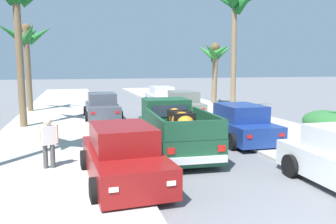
{
  "coord_description": "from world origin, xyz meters",
  "views": [
    {
      "loc": [
        -3.88,
        -4.21,
        3.09
      ],
      "look_at": [
        -0.2,
        9.41,
        1.2
      ],
      "focal_mm": 36.91,
      "sensor_mm": 36.0,
      "label": 1
    }
  ],
  "objects_px": {
    "palm_tree_left_mid": "(25,40)",
    "car_right_mid": "(161,97)",
    "car_right_near": "(183,104)",
    "pickup_truck": "(174,130)",
    "palm_tree_right_back": "(215,56)",
    "car_left_near": "(239,124)",
    "hedge_bush": "(328,123)",
    "palm_tree_right_mid": "(16,1)",
    "car_left_far": "(102,107)",
    "pedestrian": "(48,141)",
    "car_right_far": "(123,156)",
    "palm_tree_right_fore": "(237,9)"
  },
  "relations": [
    {
      "from": "palm_tree_right_back",
      "to": "car_right_far",
      "type": "bearing_deg",
      "value": -119.71
    },
    {
      "from": "palm_tree_right_fore",
      "to": "pedestrian",
      "type": "distance_m",
      "value": 16.74
    },
    {
      "from": "car_right_near",
      "to": "hedge_bush",
      "type": "distance_m",
      "value": 8.67
    },
    {
      "from": "pickup_truck",
      "to": "palm_tree_right_fore",
      "type": "relative_size",
      "value": 0.65
    },
    {
      "from": "pickup_truck",
      "to": "palm_tree_right_back",
      "type": "relative_size",
      "value": 1.07
    },
    {
      "from": "palm_tree_right_fore",
      "to": "palm_tree_right_mid",
      "type": "relative_size",
      "value": 1.1
    },
    {
      "from": "pedestrian",
      "to": "palm_tree_right_fore",
      "type": "bearing_deg",
      "value": 44.26
    },
    {
      "from": "car_right_far",
      "to": "car_left_near",
      "type": "bearing_deg",
      "value": 35.64
    },
    {
      "from": "car_left_near",
      "to": "car_right_near",
      "type": "xyz_separation_m",
      "value": [
        0.0,
        7.63,
        0.0
      ]
    },
    {
      "from": "palm_tree_left_mid",
      "to": "car_right_mid",
      "type": "bearing_deg",
      "value": 8.81
    },
    {
      "from": "car_right_near",
      "to": "car_right_far",
      "type": "bearing_deg",
      "value": -114.86
    },
    {
      "from": "car_right_near",
      "to": "hedge_bush",
      "type": "bearing_deg",
      "value": -58.75
    },
    {
      "from": "palm_tree_left_mid",
      "to": "palm_tree_right_back",
      "type": "relative_size",
      "value": 1.18
    },
    {
      "from": "car_left_far",
      "to": "car_left_near",
      "type": "bearing_deg",
      "value": -56.82
    },
    {
      "from": "car_right_near",
      "to": "palm_tree_right_back",
      "type": "xyz_separation_m",
      "value": [
        4.39,
        5.55,
        3.15
      ]
    },
    {
      "from": "pickup_truck",
      "to": "car_left_near",
      "type": "relative_size",
      "value": 1.24
    },
    {
      "from": "palm_tree_left_mid",
      "to": "hedge_bush",
      "type": "relative_size",
      "value": 2.08
    },
    {
      "from": "car_right_near",
      "to": "palm_tree_right_back",
      "type": "relative_size",
      "value": 0.88
    },
    {
      "from": "car_left_near",
      "to": "palm_tree_right_mid",
      "type": "xyz_separation_m",
      "value": [
        -8.95,
        5.14,
        5.35
      ]
    },
    {
      "from": "pickup_truck",
      "to": "car_right_near",
      "type": "xyz_separation_m",
      "value": [
        3.07,
        8.61,
        -0.1
      ]
    },
    {
      "from": "car_right_mid",
      "to": "car_left_far",
      "type": "distance_m",
      "value": 7.28
    },
    {
      "from": "car_right_near",
      "to": "pickup_truck",
      "type": "bearing_deg",
      "value": -109.62
    },
    {
      "from": "car_left_near",
      "to": "hedge_bush",
      "type": "bearing_deg",
      "value": 2.69
    },
    {
      "from": "pickup_truck",
      "to": "car_right_far",
      "type": "relative_size",
      "value": 1.22
    },
    {
      "from": "car_right_near",
      "to": "car_left_far",
      "type": "height_order",
      "value": "same"
    },
    {
      "from": "car_left_near",
      "to": "car_right_far",
      "type": "relative_size",
      "value": 0.98
    },
    {
      "from": "palm_tree_right_mid",
      "to": "palm_tree_left_mid",
      "type": "bearing_deg",
      "value": 94.23
    },
    {
      "from": "palm_tree_right_back",
      "to": "car_left_near",
      "type": "bearing_deg",
      "value": -108.45
    },
    {
      "from": "palm_tree_right_mid",
      "to": "pedestrian",
      "type": "relative_size",
      "value": 4.67
    },
    {
      "from": "pickup_truck",
      "to": "car_right_far",
      "type": "height_order",
      "value": "pickup_truck"
    },
    {
      "from": "car_left_near",
      "to": "palm_tree_right_back",
      "type": "distance_m",
      "value": 14.24
    },
    {
      "from": "pickup_truck",
      "to": "palm_tree_right_back",
      "type": "xyz_separation_m",
      "value": [
        7.46,
        14.16,
        3.04
      ]
    },
    {
      "from": "car_right_near",
      "to": "car_left_far",
      "type": "xyz_separation_m",
      "value": [
        -4.97,
        -0.03,
        0.0
      ]
    },
    {
      "from": "hedge_bush",
      "to": "car_left_far",
      "type": "bearing_deg",
      "value": 142.06
    },
    {
      "from": "palm_tree_right_mid",
      "to": "car_right_mid",
      "type": "bearing_deg",
      "value": 41.37
    },
    {
      "from": "car_right_near",
      "to": "palm_tree_left_mid",
      "type": "bearing_deg",
      "value": 157.53
    },
    {
      "from": "car_left_far",
      "to": "pedestrian",
      "type": "height_order",
      "value": "pedestrian"
    },
    {
      "from": "car_right_far",
      "to": "palm_tree_left_mid",
      "type": "bearing_deg",
      "value": 105.14
    },
    {
      "from": "car_left_near",
      "to": "palm_tree_right_back",
      "type": "height_order",
      "value": "palm_tree_right_back"
    },
    {
      "from": "car_right_far",
      "to": "palm_tree_right_back",
      "type": "xyz_separation_m",
      "value": [
        9.68,
        16.96,
        3.15
      ]
    },
    {
      "from": "car_left_far",
      "to": "palm_tree_right_back",
      "type": "bearing_deg",
      "value": 30.79
    },
    {
      "from": "palm_tree_left_mid",
      "to": "pickup_truck",
      "type": "bearing_deg",
      "value": -63.06
    },
    {
      "from": "pickup_truck",
      "to": "palm_tree_right_mid",
      "type": "height_order",
      "value": "palm_tree_right_mid"
    },
    {
      "from": "palm_tree_right_fore",
      "to": "palm_tree_right_back",
      "type": "xyz_separation_m",
      "value": [
        0.42,
        4.54,
        -2.92
      ]
    },
    {
      "from": "car_left_far",
      "to": "hedge_bush",
      "type": "distance_m",
      "value": 12.01
    },
    {
      "from": "palm_tree_right_back",
      "to": "hedge_bush",
      "type": "distance_m",
      "value": 13.38
    },
    {
      "from": "car_right_near",
      "to": "pedestrian",
      "type": "bearing_deg",
      "value": -126.16
    },
    {
      "from": "palm_tree_right_back",
      "to": "pedestrian",
      "type": "relative_size",
      "value": 3.1
    },
    {
      "from": "car_left_near",
      "to": "hedge_bush",
      "type": "height_order",
      "value": "car_left_near"
    },
    {
      "from": "palm_tree_right_mid",
      "to": "pedestrian",
      "type": "height_order",
      "value": "palm_tree_right_mid"
    }
  ]
}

